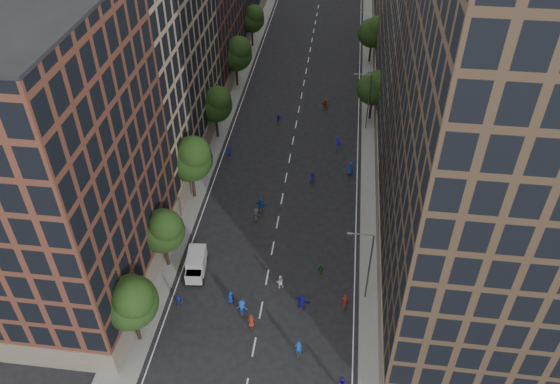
# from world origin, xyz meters

# --- Properties ---
(ground) EXTENTS (240.00, 240.00, 0.00)m
(ground) POSITION_xyz_m (0.00, 40.00, 0.00)
(ground) COLOR black
(ground) RESTS_ON ground
(sidewalk_left) EXTENTS (4.00, 105.00, 0.15)m
(sidewalk_left) POSITION_xyz_m (-12.00, 47.50, 0.07)
(sidewalk_left) COLOR slate
(sidewalk_left) RESTS_ON ground
(sidewalk_right) EXTENTS (4.00, 105.00, 0.15)m
(sidewalk_right) POSITION_xyz_m (12.00, 47.50, 0.07)
(sidewalk_right) COLOR slate
(sidewalk_right) RESTS_ON ground
(bldg_left_a) EXTENTS (14.00, 22.00, 30.00)m
(bldg_left_a) POSITION_xyz_m (-19.00, 11.00, 15.00)
(bldg_left_a) COLOR #582F22
(bldg_left_a) RESTS_ON ground
(bldg_left_b) EXTENTS (14.00, 26.00, 34.00)m
(bldg_left_b) POSITION_xyz_m (-19.00, 35.00, 17.00)
(bldg_left_b) COLOR #998064
(bldg_left_b) RESTS_ON ground
(bldg_right_a) EXTENTS (14.00, 30.00, 36.00)m
(bldg_right_a) POSITION_xyz_m (19.00, 15.00, 18.00)
(bldg_right_a) COLOR #413123
(bldg_right_a) RESTS_ON ground
(bldg_right_b) EXTENTS (14.00, 28.00, 33.00)m
(bldg_right_b) POSITION_xyz_m (19.00, 44.00, 16.50)
(bldg_right_b) COLOR #5C544C
(bldg_right_b) RESTS_ON ground
(tree_left_0) EXTENTS (5.20, 5.20, 8.83)m
(tree_left_0) POSITION_xyz_m (-11.01, 3.85, 5.96)
(tree_left_0) COLOR black
(tree_left_0) RESTS_ON ground
(tree_left_1) EXTENTS (4.80, 4.80, 8.21)m
(tree_left_1) POSITION_xyz_m (-11.02, 13.86, 5.55)
(tree_left_1) COLOR black
(tree_left_1) RESTS_ON ground
(tree_left_2) EXTENTS (5.60, 5.60, 9.45)m
(tree_left_2) POSITION_xyz_m (-10.99, 25.83, 6.36)
(tree_left_2) COLOR black
(tree_left_2) RESTS_ON ground
(tree_left_3) EXTENTS (5.00, 5.00, 8.58)m
(tree_left_3) POSITION_xyz_m (-11.02, 39.85, 5.82)
(tree_left_3) COLOR black
(tree_left_3) RESTS_ON ground
(tree_left_4) EXTENTS (5.40, 5.40, 9.08)m
(tree_left_4) POSITION_xyz_m (-11.00, 55.84, 6.10)
(tree_left_4) COLOR black
(tree_left_4) RESTS_ON ground
(tree_left_5) EXTENTS (4.80, 4.80, 8.33)m
(tree_left_5) POSITION_xyz_m (-11.02, 71.86, 5.68)
(tree_left_5) COLOR black
(tree_left_5) RESTS_ON ground
(tree_right_a) EXTENTS (5.00, 5.00, 8.39)m
(tree_right_a) POSITION_xyz_m (11.38, 47.85, 5.63)
(tree_right_a) COLOR black
(tree_right_a) RESTS_ON ground
(tree_right_b) EXTENTS (5.20, 5.20, 8.83)m
(tree_right_b) POSITION_xyz_m (11.39, 67.85, 5.96)
(tree_right_b) COLOR black
(tree_right_b) RESTS_ON ground
(streetlamp_near) EXTENTS (2.64, 0.22, 9.06)m
(streetlamp_near) POSITION_xyz_m (10.37, 12.00, 5.17)
(streetlamp_near) COLOR #595B60
(streetlamp_near) RESTS_ON ground
(streetlamp_far) EXTENTS (2.64, 0.22, 9.06)m
(streetlamp_far) POSITION_xyz_m (10.37, 45.00, 5.17)
(streetlamp_far) COLOR #595B60
(streetlamp_far) RESTS_ON ground
(cargo_van) EXTENTS (2.44, 4.48, 2.29)m
(cargo_van) POSITION_xyz_m (-7.81, 13.40, 1.21)
(cargo_van) COLOR #B2B2B5
(cargo_van) RESTS_ON ground
(skater_0) EXTENTS (0.85, 0.68, 1.50)m
(skater_0) POSITION_xyz_m (-3.24, 9.63, 0.75)
(skater_0) COLOR #13309A
(skater_0) RESTS_ON ground
(skater_1) EXTENTS (0.78, 0.58, 1.94)m
(skater_1) POSITION_xyz_m (4.32, 4.19, 0.97)
(skater_1) COLOR #13439B
(skater_1) RESTS_ON ground
(skater_2) EXTENTS (0.99, 0.84, 1.78)m
(skater_2) POSITION_xyz_m (8.50, 1.00, 0.89)
(skater_2) COLOR #1B16BA
(skater_2) RESTS_ON ground
(skater_3) EXTENTS (1.29, 0.82, 1.91)m
(skater_3) POSITION_xyz_m (-1.81, 8.26, 0.96)
(skater_3) COLOR blue
(skater_3) RESTS_ON ground
(skater_4) EXTENTS (0.96, 0.69, 1.52)m
(skater_4) POSITION_xyz_m (-8.50, 8.57, 0.76)
(skater_4) COLOR #162FBA
(skater_4) RESTS_ON ground
(skater_5) EXTENTS (1.78, 1.06, 1.83)m
(skater_5) POSITION_xyz_m (4.09, 9.81, 0.91)
(skater_5) COLOR #19139C
(skater_5) RESTS_ON ground
(skater_6) EXTENTS (0.88, 0.69, 1.59)m
(skater_6) POSITION_xyz_m (-0.65, 6.89, 0.80)
(skater_6) COLOR maroon
(skater_6) RESTS_ON ground
(skater_7) EXTENTS (0.65, 0.45, 1.73)m
(skater_7) POSITION_xyz_m (8.50, 10.50, 0.86)
(skater_7) COLOR maroon
(skater_7) RESTS_ON ground
(skater_8) EXTENTS (0.91, 0.76, 1.69)m
(skater_8) POSITION_xyz_m (1.56, 12.25, 0.85)
(skater_8) COLOR beige
(skater_8) RESTS_ON ground
(skater_9) EXTENTS (1.10, 0.72, 1.61)m
(skater_9) POSITION_xyz_m (-2.65, 22.67, 0.80)
(skater_9) COLOR #47464C
(skater_9) RESTS_ON ground
(skater_10) EXTENTS (0.97, 0.53, 1.57)m
(skater_10) POSITION_xyz_m (5.70, 14.59, 0.79)
(skater_10) COLOR #1C6021
(skater_10) RESTS_ON ground
(skater_11) EXTENTS (1.66, 0.55, 1.79)m
(skater_11) POSITION_xyz_m (-2.34, 24.42, 0.89)
(skater_11) COLOR #144DA5
(skater_11) RESTS_ON ground
(skater_12) EXTENTS (1.01, 0.74, 1.91)m
(skater_12) POSITION_xyz_m (8.50, 33.22, 0.95)
(skater_12) COLOR navy
(skater_12) RESTS_ON ground
(skater_13) EXTENTS (0.69, 0.55, 1.67)m
(skater_13) POSITION_xyz_m (-8.50, 34.93, 0.84)
(skater_13) COLOR #131EA1
(skater_13) RESTS_ON ground
(skater_14) EXTENTS (0.85, 0.68, 1.71)m
(skater_14) POSITION_xyz_m (3.53, 30.64, 0.85)
(skater_14) COLOR navy
(skater_14) RESTS_ON ground
(skater_15) EXTENTS (1.30, 0.95, 1.80)m
(skater_15) POSITION_xyz_m (6.53, 39.31, 0.90)
(skater_15) COLOR #1519B1
(skater_15) RESTS_ON ground
(skater_16) EXTENTS (0.98, 0.66, 1.54)m
(skater_16) POSITION_xyz_m (-2.71, 44.91, 0.77)
(skater_16) COLOR #2117BB
(skater_16) RESTS_ON ground
(skater_17) EXTENTS (1.69, 0.67, 1.78)m
(skater_17) POSITION_xyz_m (4.15, 49.87, 0.89)
(skater_17) COLOR maroon
(skater_17) RESTS_ON ground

